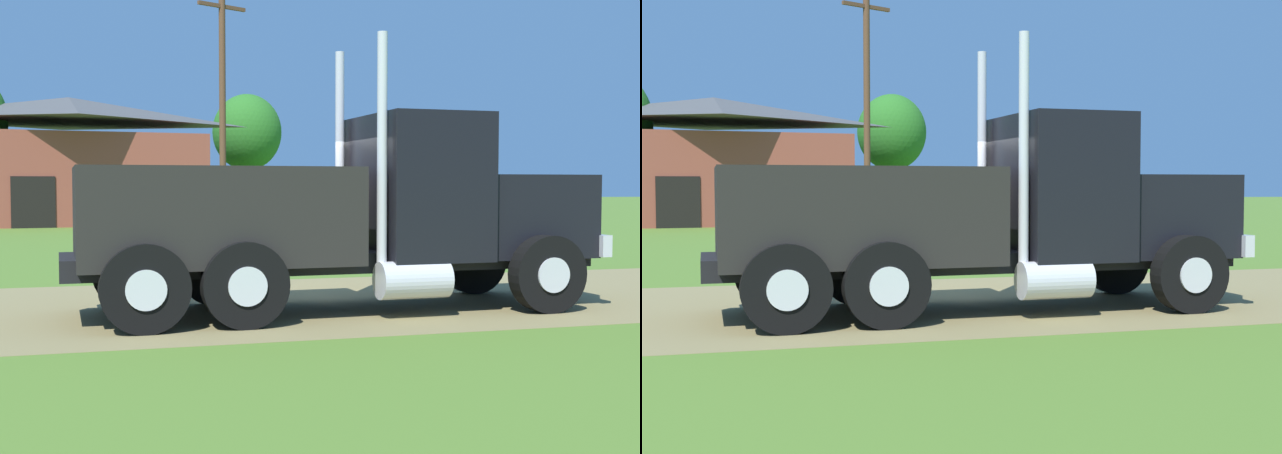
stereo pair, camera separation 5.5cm
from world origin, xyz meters
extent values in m
plane|color=#527527|center=(0.00, 0.00, 0.00)|extent=(200.00, 200.00, 0.00)
cube|color=olive|center=(0.00, 0.00, 0.00)|extent=(120.00, 6.20, 0.01)
cube|color=black|center=(-0.05, -0.93, 0.75)|extent=(7.68, 1.72, 0.28)
cube|color=black|center=(2.87, -0.84, 1.36)|extent=(1.85, 2.01, 1.23)
cube|color=silver|center=(3.81, -0.82, 0.93)|extent=(0.22, 2.15, 0.32)
cube|color=black|center=(1.21, -0.89, 1.80)|extent=(1.59, 2.29, 2.10)
cube|color=#2D3D4C|center=(1.99, -0.87, 2.22)|extent=(0.09, 1.87, 0.92)
cylinder|color=silver|center=(0.30, -0.03, 2.32)|extent=(0.14, 0.14, 3.14)
cylinder|color=silver|center=(0.35, -1.80, 2.32)|extent=(0.14, 0.14, 3.14)
cylinder|color=silver|center=(0.78, -1.89, 0.53)|extent=(1.01, 0.55, 0.52)
cube|color=black|center=(-1.81, -0.98, 1.41)|extent=(3.78, 2.35, 1.32)
cylinder|color=black|center=(2.74, 0.27, 0.56)|extent=(1.12, 0.33, 1.11)
cylinder|color=silver|center=(2.74, 0.43, 0.56)|extent=(0.50, 0.05, 0.50)
cylinder|color=black|center=(2.81, -1.96, 0.56)|extent=(1.12, 0.33, 1.11)
cylinder|color=silver|center=(2.81, -2.12, 0.56)|extent=(0.50, 0.05, 0.50)
cylinder|color=black|center=(-2.90, 0.11, 0.56)|extent=(1.12, 0.33, 1.11)
cylinder|color=silver|center=(-2.91, 0.27, 0.56)|extent=(0.50, 0.05, 0.50)
cylinder|color=black|center=(-2.84, -2.13, 0.56)|extent=(1.12, 0.33, 1.11)
cylinder|color=silver|center=(-2.83, -2.29, 0.56)|extent=(0.50, 0.05, 0.50)
cylinder|color=black|center=(-1.65, 0.14, 0.56)|extent=(1.12, 0.33, 1.11)
cylinder|color=silver|center=(-1.66, 0.30, 0.56)|extent=(0.50, 0.05, 0.50)
cylinder|color=black|center=(-1.59, -2.09, 0.56)|extent=(1.12, 0.33, 1.11)
cylinder|color=silver|center=(-1.58, -2.25, 0.56)|extent=(0.50, 0.05, 0.50)
cube|color=brown|center=(-4.21, 28.66, 2.08)|extent=(12.41, 8.46, 4.16)
pyramid|color=#4B4B4B|center=(-4.21, 28.66, 5.36)|extent=(13.03, 8.88, 1.20)
cube|color=black|center=(-5.63, 24.78, 1.10)|extent=(1.80, 0.22, 2.20)
cylinder|color=brown|center=(1.77, 20.46, 4.73)|extent=(0.26, 0.26, 9.46)
cube|color=brown|center=(1.77, 20.46, 8.86)|extent=(2.04, 1.08, 0.14)
cylinder|color=#513823|center=(5.36, 34.13, 1.63)|extent=(0.44, 0.44, 3.25)
ellipsoid|color=#2A6C21|center=(5.36, 34.13, 4.82)|extent=(3.90, 3.90, 4.30)
camera|label=1|loc=(-3.53, -12.44, 1.82)|focal=46.71mm
camera|label=2|loc=(-3.48, -12.45, 1.82)|focal=46.71mm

